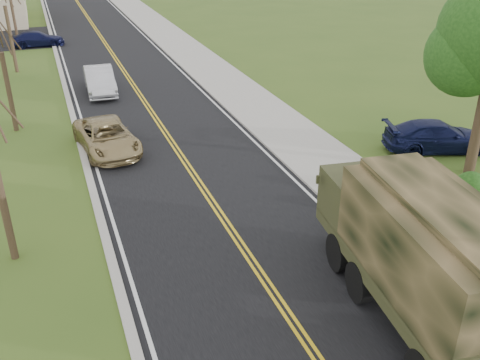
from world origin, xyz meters
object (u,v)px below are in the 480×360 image
military_truck (421,246)px  pickup_navy (437,136)px  suv_champagne (107,137)px  sedan_silver (100,81)px

military_truck → pickup_navy: bearing=55.7°
suv_champagne → military_truck: bearing=-74.0°
military_truck → pickup_navy: (8.05, 9.08, -1.48)m
suv_champagne → pickup_navy: bearing=-27.5°
sedan_silver → suv_champagne: bearing=-93.4°
military_truck → suv_champagne: (-6.17, 14.33, -1.50)m
sedan_silver → pickup_navy: 19.72m
pickup_navy → sedan_silver: bearing=58.7°
military_truck → sedan_silver: military_truck is taller
military_truck → suv_champagne: 15.67m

